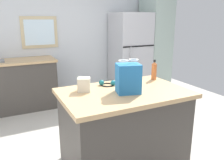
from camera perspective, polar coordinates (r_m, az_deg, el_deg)
ground at (r=3.11m, az=3.63°, el=-16.69°), size 5.84×5.84×0.00m
back_wall at (r=4.91m, az=-10.71°, el=11.01°), size 4.84×0.13×2.61m
kitchen_island at (r=2.64m, az=2.94°, el=-11.78°), size 1.36×0.89×0.88m
refrigerator at (r=5.05m, az=4.53°, el=6.44°), size 0.75×0.73×1.76m
tall_cabinet at (r=5.39m, az=10.72°, el=9.29°), size 0.53×0.65×2.22m
sink_counter at (r=4.50m, az=-24.16°, el=-1.28°), size 1.63×0.63×1.11m
shopping_bag at (r=2.38m, az=4.06°, el=0.44°), size 0.28×0.25×0.35m
small_box at (r=2.46m, az=-7.00°, el=-1.15°), size 0.17×0.16×0.15m
bottle at (r=2.96m, az=10.44°, el=2.31°), size 0.07×0.07×0.26m
ear_defenders at (r=2.67m, az=-1.18°, el=-0.88°), size 0.21×0.21×0.06m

